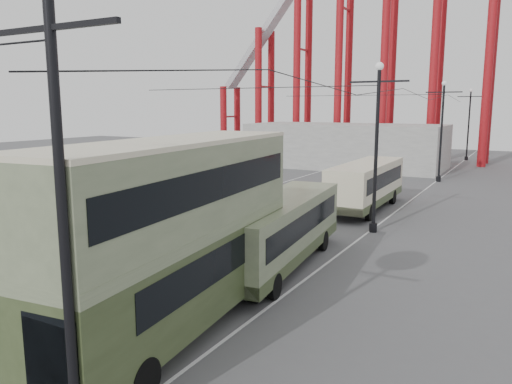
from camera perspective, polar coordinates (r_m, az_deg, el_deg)
The scene contains 11 objects.
ground at distance 17.37m, azimuth -24.68°, elevation -14.83°, with size 160.00×160.00×0.00m, color #545457.
road_markings at distance 32.74m, azimuth 3.10°, elevation -2.57°, with size 12.52×120.00×0.01m.
lamp_post_near at distance 9.68m, azimuth -22.31°, elevation 14.39°, with size 3.20×0.44×10.80m.
lamp_post_mid at distance 28.21m, azimuth 13.58°, elevation 4.80°, with size 3.20×0.44×9.32m.
lamp_post_far at distance 49.73m, azimuth 20.42°, elevation 6.46°, with size 3.20×0.44×9.32m.
lamp_post_distant at distance 71.54m, azimuth 23.13°, elevation 7.09°, with size 3.20×0.44×9.32m.
fairground_shed at distance 59.43m, azimuth 10.20°, elevation 5.24°, with size 22.00×10.00×5.00m, color gray.
double_decker_bus at distance 15.31m, azimuth -9.20°, elevation -3.98°, with size 3.91×11.42×6.01m.
single_decker_green at distance 21.80m, azimuth 2.75°, elevation -4.23°, with size 3.62×10.93×3.03m.
single_decker_cream at distance 34.80m, azimuth 12.51°, elevation 0.96°, with size 2.73×10.35×3.21m.
pedestrian at distance 20.31m, azimuth -13.55°, elevation -7.61°, with size 0.73×0.48×2.01m, color black.
Camera 1 is at (13.05, -9.12, 6.95)m, focal length 35.00 mm.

